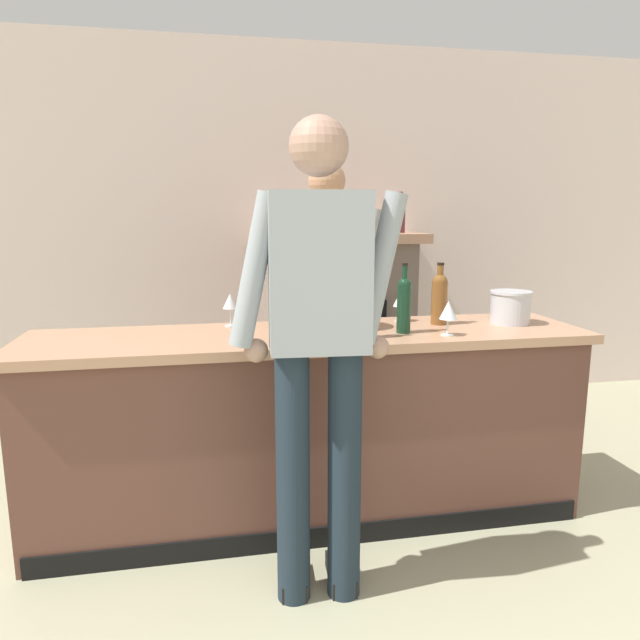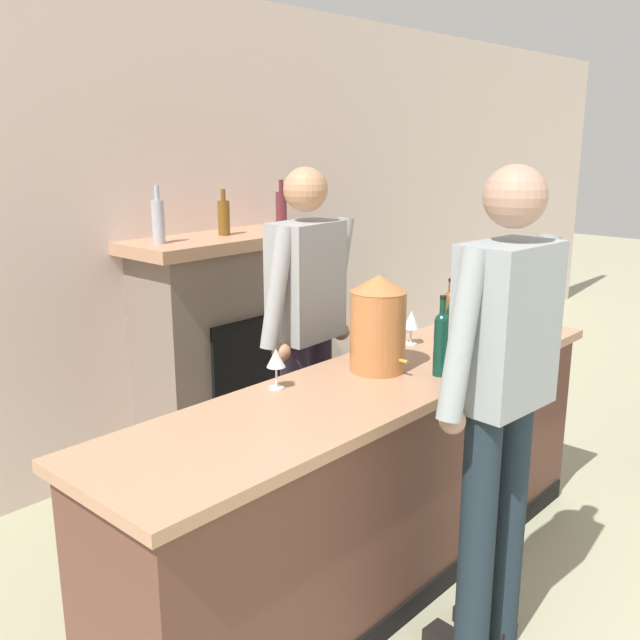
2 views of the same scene
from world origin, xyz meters
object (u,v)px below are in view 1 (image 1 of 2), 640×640
(copper_dispenser, at_px, (326,286))
(wine_glass_front_left, at_px, (401,299))
(wine_bottle_port_short, at_px, (439,297))
(person_customer, at_px, (319,346))
(wine_bottle_burgundy_dark, at_px, (364,306))
(wine_bottle_riesling_slim, at_px, (404,302))
(wine_glass_mid_counter, at_px, (230,302))
(fireplace_stone, at_px, (339,322))
(person_bartender, at_px, (327,302))
(ice_bucket_steel, at_px, (510,307))
(wine_glass_front_right, at_px, (448,311))

(copper_dispenser, xyz_separation_m, wine_glass_front_left, (0.43, 0.13, -0.09))
(wine_bottle_port_short, bearing_deg, wine_glass_front_left, 145.11)
(person_customer, xyz_separation_m, wine_bottle_port_short, (0.76, 0.69, 0.06))
(wine_bottle_burgundy_dark, distance_m, wine_bottle_riesling_slim, 0.23)
(wine_bottle_riesling_slim, height_order, wine_glass_mid_counter, wine_bottle_riesling_slim)
(fireplace_stone, height_order, wine_bottle_riesling_slim, fireplace_stone)
(person_bartender, height_order, wine_bottle_burgundy_dark, person_bartender)
(person_bartender, relative_size, wine_bottle_riesling_slim, 5.38)
(person_customer, relative_size, wine_glass_front_left, 11.07)
(copper_dispenser, height_order, ice_bucket_steel, copper_dispenser)
(wine_glass_mid_counter, bearing_deg, wine_bottle_riesling_slim, -21.25)
(fireplace_stone, xyz_separation_m, wine_glass_mid_counter, (-0.86, -1.32, 0.38))
(wine_bottle_riesling_slim, bearing_deg, person_customer, -134.60)
(person_bartender, distance_m, wine_bottle_burgundy_dark, 0.77)
(ice_bucket_steel, xyz_separation_m, wine_glass_front_right, (-0.43, -0.21, 0.03))
(wine_glass_mid_counter, bearing_deg, wine_glass_front_right, -22.55)
(person_customer, bearing_deg, person_bartender, 76.93)
(wine_glass_front_left, bearing_deg, wine_bottle_riesling_slim, -106.29)
(wine_bottle_riesling_slim, bearing_deg, wine_glass_mid_counter, 158.75)
(fireplace_stone, relative_size, wine_bottle_port_short, 5.31)
(person_customer, relative_size, wine_glass_front_right, 11.29)
(wine_glass_mid_counter, height_order, wine_glass_front_left, same)
(wine_bottle_burgundy_dark, bearing_deg, wine_bottle_port_short, 28.13)
(fireplace_stone, bearing_deg, wine_bottle_port_short, -82.58)
(person_bartender, xyz_separation_m, wine_glass_front_left, (0.31, -0.40, 0.07))
(copper_dispenser, xyz_separation_m, wine_bottle_port_short, (0.59, 0.01, -0.07))
(person_bartender, xyz_separation_m, copper_dispenser, (-0.11, -0.52, 0.16))
(person_customer, xyz_separation_m, ice_bucket_steel, (1.12, 0.63, 0.01))
(ice_bucket_steel, bearing_deg, copper_dispenser, 177.50)
(wine_bottle_port_short, distance_m, wine_glass_front_right, 0.27)
(fireplace_stone, relative_size, wine_bottle_burgundy_dark, 4.86)
(person_customer, height_order, person_bartender, person_customer)
(copper_dispenser, height_order, wine_glass_front_left, copper_dispenser)
(wine_bottle_burgundy_dark, relative_size, wine_glass_front_left, 2.07)
(copper_dispenser, bearing_deg, wine_bottle_burgundy_dark, -61.74)
(wine_bottle_burgundy_dark, relative_size, wine_glass_front_right, 2.11)
(person_customer, relative_size, ice_bucket_steel, 8.75)
(ice_bucket_steel, distance_m, wine_glass_mid_counter, 1.43)
(fireplace_stone, bearing_deg, wine_bottle_riesling_slim, -92.02)
(person_customer, distance_m, wine_glass_front_right, 0.81)
(person_bartender, xyz_separation_m, wine_bottle_port_short, (0.48, -0.51, 0.09))
(wine_bottle_burgundy_dark, distance_m, wine_glass_mid_counter, 0.70)
(wine_glass_front_right, bearing_deg, wine_bottle_port_short, 75.95)
(person_customer, bearing_deg, wine_glass_mid_counter, 109.36)
(wine_bottle_riesling_slim, bearing_deg, wine_glass_front_left, 73.71)
(wine_glass_front_right, bearing_deg, person_bartender, 118.01)
(copper_dispenser, distance_m, wine_glass_mid_counter, 0.49)
(fireplace_stone, relative_size, person_bartender, 0.93)
(wine_bottle_riesling_slim, distance_m, wine_glass_front_left, 0.30)
(person_customer, distance_m, person_bartender, 1.23)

